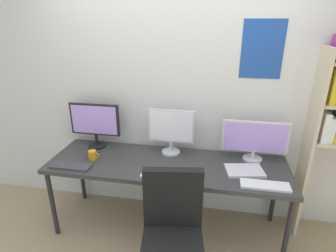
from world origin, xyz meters
name	(u,v)px	position (x,y,z in m)	size (l,w,h in m)	color
wall_back	(175,93)	(0.00, 1.02, 1.30)	(4.61, 0.11, 2.60)	silver
desk	(167,168)	(0.00, 0.60, 0.69)	(2.21, 0.68, 0.74)	#333333
office_chair	(172,247)	(0.16, -0.05, 0.40)	(0.52, 0.52, 0.99)	#2D2D33
monitor_left	(95,122)	(-0.78, 0.81, 1.01)	(0.51, 0.18, 0.46)	black
monitor_center	(171,130)	(0.00, 0.81, 0.99)	(0.45, 0.18, 0.45)	silver
monitor_right	(255,139)	(0.78, 0.81, 0.95)	(0.60, 0.18, 0.38)	silver
keyboard_left	(71,166)	(-0.84, 0.37, 0.75)	(0.37, 0.13, 0.02)	#38383D
keyboard_center	(162,175)	(0.00, 0.37, 0.75)	(0.35, 0.13, 0.02)	silver
keyboard_right	(265,185)	(0.84, 0.37, 0.75)	(0.38, 0.13, 0.02)	silver
computer_mouse	(197,173)	(0.29, 0.46, 0.76)	(0.06, 0.10, 0.03)	black
laptop_closed	(244,171)	(0.69, 0.57, 0.75)	(0.32, 0.22, 0.02)	silver
coffee_mug	(93,155)	(-0.71, 0.54, 0.79)	(0.11, 0.08, 0.09)	orange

